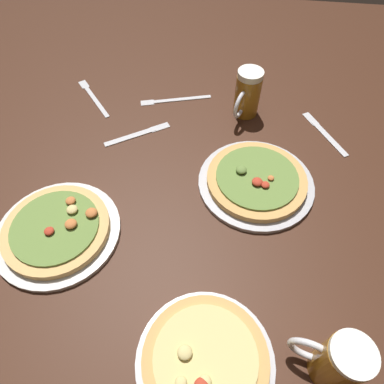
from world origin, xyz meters
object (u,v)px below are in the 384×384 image
object	(u,v)px
pizza_plate_far	(256,181)
beer_mug_amber	(247,94)
beer_mug_dark	(338,361)
knife_right	(138,134)
pizza_plate_side	(205,360)
fork_left	(93,97)
knife_spare	(325,133)
pizza_plate_near	(57,230)
fork_spare	(174,100)

from	to	relation	value
pizza_plate_far	beer_mug_amber	size ratio (longest dim) A/B	2.08
beer_mug_dark	beer_mug_amber	xyz separation A→B (m)	(-0.19, 0.72, 0.01)
beer_mug_dark	knife_right	xyz separation A→B (m)	(-0.50, 0.58, -0.06)
pizza_plate_side	knife_right	bearing A→B (deg)	114.50
knife_right	beer_mug_dark	bearing A→B (deg)	-49.05
beer_mug_dark	fork_left	size ratio (longest dim) A/B	0.72
knife_spare	pizza_plate_side	bearing A→B (deg)	-113.19
knife_spare	beer_mug_dark	bearing A→B (deg)	-95.34
pizza_plate_far	beer_mug_dark	distance (m)	0.46
beer_mug_dark	pizza_plate_far	bearing A→B (deg)	108.33
pizza_plate_far	fork_left	bearing A→B (deg)	151.17
knife_right	fork_left	bearing A→B (deg)	140.81
pizza_plate_near	beer_mug_dark	distance (m)	0.65
pizza_plate_side	knife_right	xyz separation A→B (m)	(-0.27, 0.60, -0.01)
pizza_plate_side	beer_mug_amber	size ratio (longest dim) A/B	1.79
pizza_plate_near	pizza_plate_side	xyz separation A→B (m)	(0.38, -0.23, 0.00)
beer_mug_dark	knife_spare	xyz separation A→B (m)	(0.06, 0.66, -0.06)
pizza_plate_near	knife_spare	bearing A→B (deg)	33.46
fork_spare	fork_left	bearing A→B (deg)	-175.32
knife_spare	fork_left	bearing A→B (deg)	174.38
pizza_plate_far	fork_spare	bearing A→B (deg)	130.48
pizza_plate_far	knife_spare	xyz separation A→B (m)	(0.20, 0.23, -0.01)
beer_mug_amber	knife_spare	bearing A→B (deg)	-14.52
pizza_plate_side	fork_left	world-z (taller)	pizza_plate_side
pizza_plate_near	fork_spare	size ratio (longest dim) A/B	1.29
pizza_plate_far	beer_mug_amber	world-z (taller)	beer_mug_amber
pizza_plate_side	fork_spare	bearing A→B (deg)	103.82
pizza_plate_side	fork_spare	distance (m)	0.80
knife_right	fork_spare	size ratio (longest dim) A/B	0.80
pizza_plate_near	beer_mug_dark	world-z (taller)	beer_mug_dark
fork_spare	pizza_plate_near	bearing A→B (deg)	-109.48
pizza_plate_near	knife_right	xyz separation A→B (m)	(0.11, 0.36, -0.01)
pizza_plate_near	pizza_plate_far	size ratio (longest dim) A/B	0.97
pizza_plate_near	beer_mug_amber	distance (m)	0.67
pizza_plate_far	pizza_plate_near	bearing A→B (deg)	-155.20
beer_mug_dark	knife_spare	world-z (taller)	beer_mug_dark
pizza_plate_side	beer_mug_amber	xyz separation A→B (m)	(0.04, 0.74, 0.06)
knife_right	knife_spare	distance (m)	0.57
knife_right	beer_mug_amber	bearing A→B (deg)	24.65
pizza_plate_far	pizza_plate_side	world-z (taller)	same
pizza_plate_side	fork_left	bearing A→B (deg)	121.59
pizza_plate_side	beer_mug_amber	world-z (taller)	beer_mug_amber
pizza_plate_far	fork_left	size ratio (longest dim) A/B	1.66
pizza_plate_near	knife_right	distance (m)	0.38
fork_spare	pizza_plate_side	bearing A→B (deg)	-76.18
pizza_plate_near	knife_right	bearing A→B (deg)	73.20
pizza_plate_side	knife_spare	size ratio (longest dim) A/B	1.41
beer_mug_amber	pizza_plate_far	bearing A→B (deg)	-81.73
fork_left	fork_spare	xyz separation A→B (m)	(0.27, 0.02, -0.00)
fork_left	knife_spare	world-z (taller)	same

